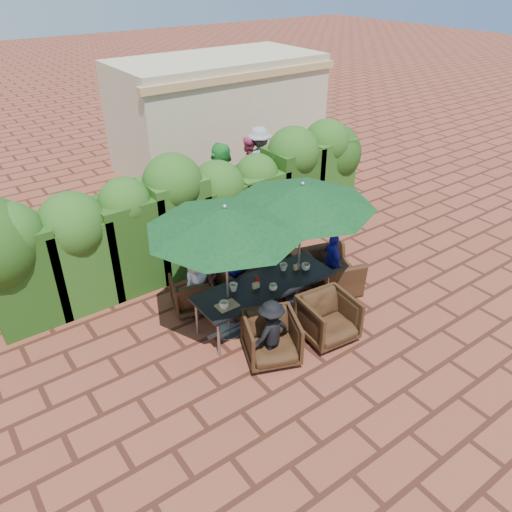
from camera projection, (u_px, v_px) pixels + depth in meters
ground at (265, 312)px, 9.20m from camera, size 80.00×80.00×0.00m
dining_table at (265, 288)px, 8.71m from camera, size 2.57×0.90×0.75m
umbrella_left at (225, 219)px, 7.58m from camera, size 2.54×2.54×2.46m
umbrella_right at (302, 195)px, 8.33m from camera, size 2.52×2.52×2.46m
chair_far_left at (192, 292)px, 9.14m from camera, size 0.87×0.84×0.73m
chair_far_mid at (239, 279)px, 9.48m from camera, size 0.83×0.80×0.73m
chair_far_right at (273, 266)px, 9.90m from camera, size 0.85×0.82×0.72m
chair_near_left at (271, 336)px, 7.96m from camera, size 1.07×1.04×0.86m
chair_near_right at (328, 317)px, 8.40m from camera, size 0.93×0.88×0.87m
chair_end_right at (332, 267)px, 9.67m from camera, size 1.00×1.25×0.95m
adult_far_left at (196, 283)px, 9.03m from camera, size 0.64×0.50×1.13m
adult_far_mid at (236, 264)px, 9.32m from camera, size 0.61×0.55×1.41m
adult_far_right at (269, 250)px, 9.85m from camera, size 0.73×0.56×1.33m
adult_near_left at (271, 332)px, 7.83m from camera, size 0.75×0.38×1.15m
adult_end_right at (332, 260)px, 9.69m from camera, size 0.54×0.74×1.13m
child_left at (209, 281)px, 9.34m from camera, size 0.37×0.34×0.86m
child_right at (249, 270)px, 9.70m from camera, size 0.30×0.24×0.82m
pedestrian_a at (222, 178)px, 12.40m from camera, size 1.73×0.71×1.82m
pedestrian_b at (248, 167)px, 13.26m from camera, size 0.82×0.51×1.67m
pedestrian_c at (259, 162)px, 13.31m from camera, size 1.29×0.80×1.88m
cup_a at (224, 305)px, 8.04m from camera, size 0.16×0.16×0.13m
cup_b at (233, 287)px, 8.46m from camera, size 0.15×0.15×0.14m
cup_c at (273, 287)px, 8.48m from camera, size 0.14×0.14×0.11m
cup_d at (284, 267)px, 9.02m from camera, size 0.14×0.14×0.13m
cup_e at (306, 267)px, 9.03m from camera, size 0.16×0.16×0.12m
ketchup_bottle at (258, 282)px, 8.58m from camera, size 0.04×0.04×0.17m
sauce_bottle at (256, 279)px, 8.65m from camera, size 0.04×0.04×0.17m
serving_tray at (227, 306)px, 8.12m from camera, size 0.35×0.25×0.02m
number_block_left at (256, 285)px, 8.55m from camera, size 0.12×0.06×0.10m
number_block_right at (297, 267)px, 9.06m from camera, size 0.12×0.06×0.10m
hedge_wall at (190, 206)px, 10.05m from camera, size 9.10×1.60×2.49m
building at (219, 113)px, 14.98m from camera, size 6.20×3.08×3.20m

